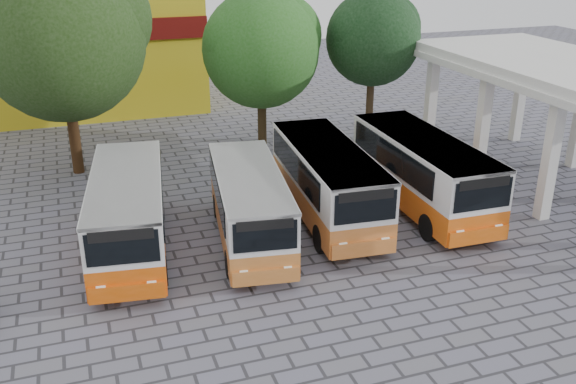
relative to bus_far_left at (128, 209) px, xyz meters
name	(u,v)px	position (x,y,z in m)	size (l,w,h in m)	color
ground	(381,272)	(7.59, -4.17, -1.61)	(90.00, 90.00, 0.00)	slate
shophouse_block	(28,40)	(-3.41, 21.81, 2.55)	(20.40, 10.40, 8.30)	#B5A113
bus_far_left	(128,209)	(0.00, 0.00, 0.00)	(3.37, 8.00, 2.79)	#DA5008
bus_centre_left	(250,203)	(4.13, -0.60, -0.09)	(3.25, 7.57, 2.63)	#C56E2B
bus_centre_right	(328,179)	(7.50, 0.35, 0.04)	(3.03, 8.12, 2.87)	#CB6D2B
bus_far_right	(423,169)	(11.41, 0.00, 0.08)	(2.67, 8.20, 2.94)	#DA560C
tree_left	(63,32)	(-1.35, 8.86, 4.74)	(7.55, 7.19, 9.72)	#362110
tree_middle	(262,45)	(7.68, 9.32, 3.62)	(5.98, 5.70, 7.90)	#3B2C17
tree_right	(374,35)	(13.47, 8.99, 3.85)	(5.02, 4.78, 7.71)	#43321E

